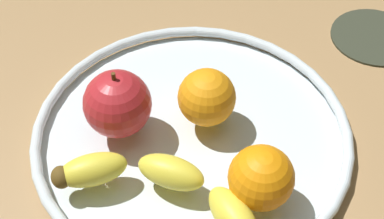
# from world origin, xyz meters

# --- Properties ---
(ground_plane) EXTENTS (1.44, 1.44, 0.04)m
(ground_plane) POSITION_xyz_m (0.00, 0.00, -0.02)
(ground_plane) COLOR #A07B4F
(fruit_bowl) EXTENTS (0.35, 0.35, 0.02)m
(fruit_bowl) POSITION_xyz_m (0.00, 0.00, 0.01)
(fruit_bowl) COLOR silver
(fruit_bowl) RESTS_ON ground_plane
(banana) EXTENTS (0.21, 0.11, 0.03)m
(banana) POSITION_xyz_m (0.03, 0.09, 0.03)
(banana) COLOR yellow
(banana) RESTS_ON fruit_bowl
(apple) EXTENTS (0.07, 0.07, 0.08)m
(apple) POSITION_xyz_m (0.08, 0.00, 0.05)
(apple) COLOR red
(apple) RESTS_ON fruit_bowl
(orange_back_right) EXTENTS (0.06, 0.06, 0.06)m
(orange_back_right) POSITION_xyz_m (-0.07, 0.09, 0.05)
(orange_back_right) COLOR orange
(orange_back_right) RESTS_ON fruit_bowl
(orange_back_left) EXTENTS (0.06, 0.06, 0.06)m
(orange_back_left) POSITION_xyz_m (-0.02, -0.02, 0.05)
(orange_back_left) COLOR orange
(orange_back_left) RESTS_ON fruit_bowl
(ambient_coaster) EXTENTS (0.11, 0.11, 0.01)m
(ambient_coaster) POSITION_xyz_m (-0.23, -0.18, 0.00)
(ambient_coaster) COLOR #313628
(ambient_coaster) RESTS_ON ground_plane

